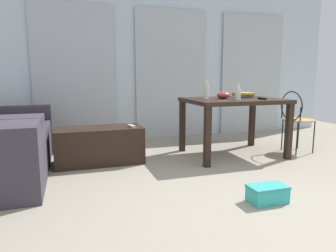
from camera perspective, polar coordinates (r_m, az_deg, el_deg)
ground_plane at (r=3.57m, az=10.67°, el=-7.74°), size 7.77×7.77×0.00m
wall_back at (r=5.28m, az=0.36°, el=11.75°), size 6.13×0.10×2.52m
curtains at (r=5.19m, az=0.66°, el=9.62°), size 4.36×0.03×2.13m
couch at (r=3.69m, az=-28.92°, el=-3.02°), size 0.86×2.05×0.81m
coffee_table at (r=3.75m, az=-12.75°, el=-3.54°), size 1.02×0.48×0.43m
craft_table at (r=4.07m, az=12.19°, el=3.65°), size 1.22×0.91×0.75m
wire_chair at (r=4.48m, az=22.76°, el=1.97°), size 0.41×0.41×0.84m
bottle_near at (r=3.93m, az=7.16°, el=6.67°), size 0.06×0.06×0.25m
bottle_far at (r=3.88m, az=12.98°, el=6.03°), size 0.07×0.07×0.20m
bowl at (r=4.02m, az=10.34°, el=5.71°), size 0.17×0.17×0.09m
book_stack at (r=4.34m, az=13.89°, el=5.70°), size 0.23×0.32×0.07m
tv_remote_on_table at (r=4.00m, az=17.23°, el=4.96°), size 0.07×0.17×0.02m
scissors at (r=3.62m, az=10.13°, el=4.66°), size 0.12×0.05×0.00m
tv_remote_primary at (r=3.66m, az=-6.88°, el=-0.02°), size 0.07×0.17×0.03m
shoebox at (r=2.71m, az=18.15°, el=-12.00°), size 0.32×0.19×0.14m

